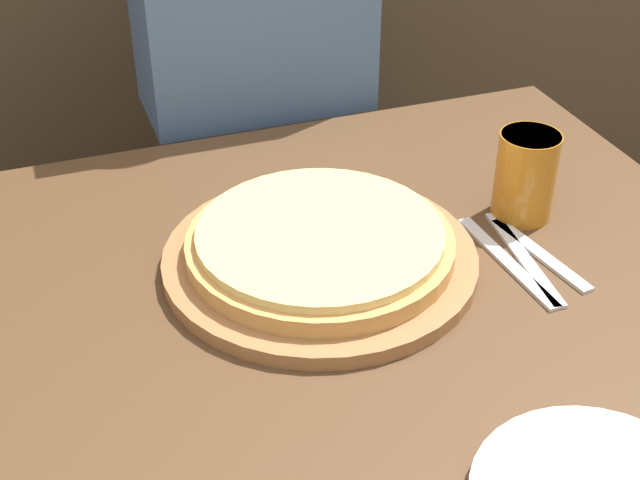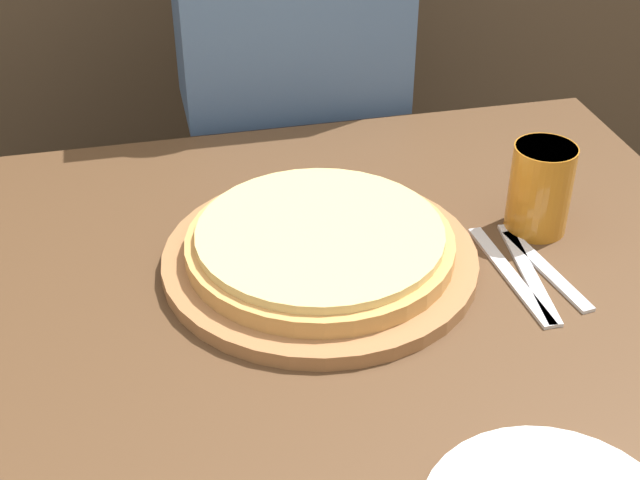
# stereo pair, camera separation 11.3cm
# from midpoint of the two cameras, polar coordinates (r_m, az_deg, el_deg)

# --- Properties ---
(pizza_on_board) EXTENTS (0.41, 0.41, 0.06)m
(pizza_on_board) POSITION_cam_midpoint_polar(r_m,az_deg,el_deg) (1.14, -2.84, -0.72)
(pizza_on_board) COLOR #99663D
(pizza_on_board) RESTS_ON dining_table
(beer_glass) EXTENTS (0.08, 0.08, 0.13)m
(beer_glass) POSITION_cam_midpoint_polar(r_m,az_deg,el_deg) (1.24, 10.54, 4.21)
(beer_glass) COLOR #B7701E
(beer_glass) RESTS_ON dining_table
(fork) EXTENTS (0.03, 0.22, 0.00)m
(fork) POSITION_cam_midpoint_polar(r_m,az_deg,el_deg) (1.17, 9.18, -1.45)
(fork) COLOR silver
(fork) RESTS_ON dining_table
(dinner_knife) EXTENTS (0.04, 0.22, 0.00)m
(dinner_knife) POSITION_cam_midpoint_polar(r_m,az_deg,el_deg) (1.18, 10.25, -1.21)
(dinner_knife) COLOR silver
(dinner_knife) RESTS_ON dining_table
(spoon) EXTENTS (0.05, 0.19, 0.00)m
(spoon) POSITION_cam_midpoint_polar(r_m,az_deg,el_deg) (1.19, 11.30, -0.98)
(spoon) COLOR silver
(spoon) RESTS_ON dining_table
(diner_person) EXTENTS (0.39, 0.20, 1.32)m
(diner_person) POSITION_cam_midpoint_polar(r_m,az_deg,el_deg) (1.67, -5.94, 6.40)
(diner_person) COLOR #33333D
(diner_person) RESTS_ON ground_plane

